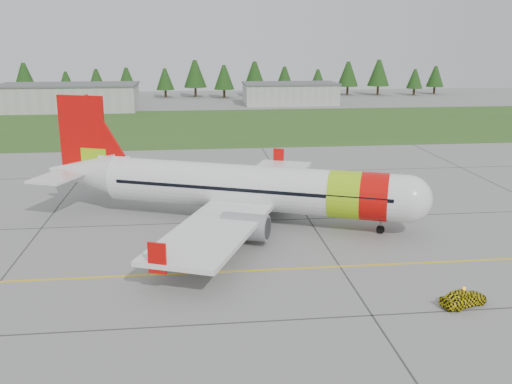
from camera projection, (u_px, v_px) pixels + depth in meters
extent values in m
plane|color=gray|center=(213.00, 324.00, 34.82)|extent=(320.00, 320.00, 0.00)
cylinder|color=silver|center=(252.00, 188.00, 53.30)|extent=(27.69, 14.57, 4.23)
sphere|color=silver|center=(408.00, 199.00, 49.61)|extent=(4.23, 4.23, 4.23)
cone|color=silver|center=(83.00, 172.00, 57.89)|extent=(8.62, 6.78, 4.23)
cube|color=black|center=(412.00, 195.00, 49.43)|extent=(2.67, 3.27, 0.61)
cylinder|color=#97CE0F|center=(345.00, 194.00, 51.03)|extent=(4.24, 5.05, 4.31)
cylinder|color=#C70906|center=(375.00, 197.00, 50.35)|extent=(3.84, 4.89, 4.31)
cube|color=silver|center=(247.00, 200.00, 53.76)|extent=(18.63, 34.37, 0.39)
cube|color=#C70906|center=(279.00, 157.00, 69.90)|extent=(1.28, 0.67, 2.17)
cube|color=#C70906|center=(157.00, 258.00, 37.87)|extent=(1.28, 0.67, 2.17)
cylinder|color=gray|center=(278.00, 191.00, 59.03)|extent=(4.47, 3.58, 2.28)
cylinder|color=gray|center=(245.00, 227.00, 47.95)|extent=(4.47, 3.58, 2.28)
cube|color=#C70906|center=(83.00, 137.00, 56.88)|extent=(4.76, 2.25, 8.24)
cube|color=#97CE0F|center=(95.00, 161.00, 57.19)|extent=(2.78, 1.49, 2.60)
cube|color=silver|center=(79.00, 169.00, 57.96)|extent=(7.92, 12.85, 0.24)
cylinder|color=slate|center=(381.00, 225.00, 50.86)|extent=(0.20, 0.20, 1.52)
cylinder|color=black|center=(380.00, 229.00, 50.96)|extent=(0.80, 0.56, 0.74)
cylinder|color=slate|center=(245.00, 202.00, 57.16)|extent=(0.24, 0.24, 2.06)
cylinder|color=black|center=(241.00, 206.00, 57.39)|extent=(1.23, 0.88, 1.13)
cylinder|color=slate|center=(226.00, 220.00, 51.52)|extent=(0.24, 0.24, 2.06)
cylinder|color=black|center=(221.00, 224.00, 51.75)|extent=(1.23, 0.88, 1.13)
imported|color=yellow|center=(465.00, 282.00, 36.84)|extent=(1.48, 1.61, 3.27)
cube|color=#30561E|center=(197.00, 126.00, 113.46)|extent=(320.00, 50.00, 0.03)
cube|color=gold|center=(209.00, 272.00, 42.49)|extent=(120.00, 0.25, 0.02)
cube|color=#A8A8A3|center=(69.00, 98.00, 136.28)|extent=(32.00, 14.00, 6.00)
cube|color=#A8A8A3|center=(290.00, 94.00, 150.03)|extent=(24.00, 12.00, 5.20)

